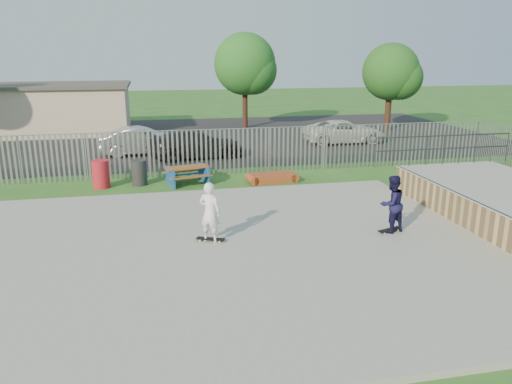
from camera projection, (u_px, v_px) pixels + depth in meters
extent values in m
plane|color=#2D5F20|center=(215.00, 255.00, 13.32)|extent=(120.00, 120.00, 0.00)
cube|color=gray|center=(215.00, 252.00, 13.30)|extent=(15.00, 12.00, 0.15)
cube|color=tan|center=(505.00, 204.00, 16.00)|extent=(4.00, 7.00, 1.05)
cube|color=#9E9E99|center=(507.00, 187.00, 15.85)|extent=(4.05, 7.05, 0.04)
cylinder|color=#383A3F|center=(451.00, 190.00, 15.46)|extent=(0.06, 7.00, 0.06)
cube|color=brown|center=(187.00, 167.00, 20.28)|extent=(1.82, 1.03, 0.06)
cube|color=brown|center=(192.00, 177.00, 19.86)|extent=(1.73, 0.64, 0.05)
cube|color=brown|center=(183.00, 171.00, 20.86)|extent=(1.73, 0.64, 0.05)
cube|color=#16499A|center=(187.00, 175.00, 20.38)|extent=(1.78, 1.64, 0.70)
cube|color=brown|center=(272.00, 178.00, 20.72)|extent=(1.84, 1.06, 0.35)
cylinder|color=#B51B27|center=(101.00, 174.00, 19.74)|extent=(0.66, 0.66, 1.11)
cylinder|color=#262629|center=(139.00, 173.00, 20.17)|extent=(0.61, 0.61, 1.02)
cube|color=black|center=(176.00, 138.00, 31.22)|extent=(40.00, 18.00, 0.02)
imported|color=silver|center=(143.00, 141.00, 25.98)|extent=(4.45, 1.81, 1.44)
imported|color=black|center=(195.00, 144.00, 25.19)|extent=(5.03, 2.46, 1.41)
imported|color=silver|center=(344.00, 132.00, 29.38)|extent=(4.78, 2.21, 1.33)
cube|color=beige|center=(50.00, 110.00, 33.00)|extent=(10.00, 6.00, 3.00)
cube|color=#4C4742|center=(47.00, 85.00, 32.56)|extent=(10.40, 6.40, 0.20)
cylinder|color=#3E2119|center=(245.00, 101.00, 34.88)|extent=(0.36, 0.36, 3.78)
sphere|color=#245E20|center=(245.00, 64.00, 34.19)|extent=(4.23, 4.23, 4.23)
cylinder|color=#3E2718|center=(388.00, 106.00, 33.89)|extent=(0.40, 0.40, 3.36)
sphere|color=#21511B|center=(391.00, 72.00, 33.28)|extent=(3.77, 3.77, 3.77)
cube|color=black|center=(390.00, 229.00, 14.58)|extent=(0.82, 0.45, 0.02)
cube|color=black|center=(211.00, 239.00, 13.86)|extent=(0.82, 0.49, 0.02)
imported|color=#141238|center=(392.00, 204.00, 14.37)|extent=(0.99, 0.87, 1.69)
imported|color=white|center=(210.00, 212.00, 13.65)|extent=(0.74, 0.67, 1.69)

